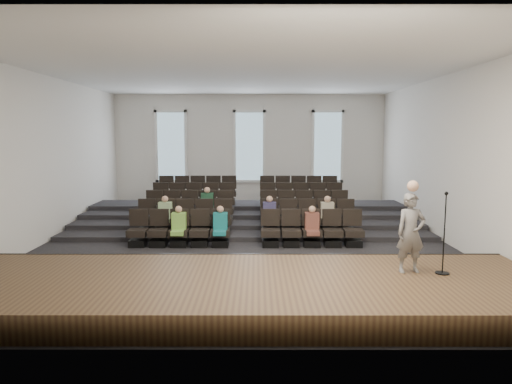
{
  "coord_description": "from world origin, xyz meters",
  "views": [
    {
      "loc": [
        0.32,
        -13.53,
        3.22
      ],
      "look_at": [
        0.31,
        0.5,
        1.46
      ],
      "focal_mm": 32.0,
      "sensor_mm": 36.0,
      "label": 1
    }
  ],
  "objects": [
    {
      "name": "audience",
      "position": [
        -0.19,
        0.15,
        0.79
      ],
      "size": [
        5.45,
        2.64,
        1.1
      ],
      "color": "#7AB448",
      "rests_on": "seating_rows"
    },
    {
      "name": "wall_front",
      "position": [
        0.0,
        -7.02,
        2.5
      ],
      "size": [
        12.0,
        0.04,
        5.0
      ],
      "primitive_type": "cube",
      "color": "silver",
      "rests_on": "ground"
    },
    {
      "name": "stage",
      "position": [
        0.0,
        -5.1,
        0.25
      ],
      "size": [
        11.8,
        3.6,
        0.5
      ],
      "primitive_type": "cube",
      "color": "#513C22",
      "rests_on": "ground"
    },
    {
      "name": "mic_stand",
      "position": [
        3.99,
        -4.8,
        0.99
      ],
      "size": [
        0.27,
        0.27,
        1.63
      ],
      "color": "black",
      "rests_on": "stage"
    },
    {
      "name": "speaker",
      "position": [
        3.37,
        -4.69,
        1.29
      ],
      "size": [
        0.62,
        0.44,
        1.59
      ],
      "primitive_type": "imported",
      "rotation": [
        0.0,
        0.0,
        0.12
      ],
      "color": "slate",
      "rests_on": "stage"
    },
    {
      "name": "ground",
      "position": [
        0.0,
        0.0,
        0.0
      ],
      "size": [
        14.0,
        14.0,
        0.0
      ],
      "primitive_type": "plane",
      "color": "black",
      "rests_on": "ground"
    },
    {
      "name": "stage_lip",
      "position": [
        0.0,
        -3.33,
        0.25
      ],
      "size": [
        11.8,
        0.06,
        0.52
      ],
      "primitive_type": "cube",
      "color": "black",
      "rests_on": "ground"
    },
    {
      "name": "wall_back",
      "position": [
        0.0,
        7.02,
        2.5
      ],
      "size": [
        12.0,
        0.04,
        5.0
      ],
      "primitive_type": "cube",
      "color": "silver",
      "rests_on": "ground"
    },
    {
      "name": "wall_right",
      "position": [
        6.02,
        0.0,
        2.5
      ],
      "size": [
        0.04,
        14.0,
        5.0
      ],
      "primitive_type": "cube",
      "color": "silver",
      "rests_on": "ground"
    },
    {
      "name": "windows",
      "position": [
        0.0,
        6.95,
        2.7
      ],
      "size": [
        8.44,
        0.1,
        3.24
      ],
      "color": "white",
      "rests_on": "wall_back"
    },
    {
      "name": "wall_left",
      "position": [
        -6.02,
        0.0,
        2.5
      ],
      "size": [
        0.04,
        14.0,
        5.0
      ],
      "primitive_type": "cube",
      "color": "silver",
      "rests_on": "ground"
    },
    {
      "name": "risers",
      "position": [
        0.0,
        3.17,
        0.2
      ],
      "size": [
        11.8,
        4.8,
        0.6
      ],
      "color": "black",
      "rests_on": "ground"
    },
    {
      "name": "ceiling",
      "position": [
        0.0,
        0.0,
        5.01
      ],
      "size": [
        12.0,
        14.0,
        0.02
      ],
      "primitive_type": "cube",
      "color": "white",
      "rests_on": "ground"
    },
    {
      "name": "seating_rows",
      "position": [
        -0.0,
        1.54,
        0.68
      ],
      "size": [
        6.8,
        4.7,
        1.67
      ],
      "color": "black",
      "rests_on": "ground"
    }
  ]
}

